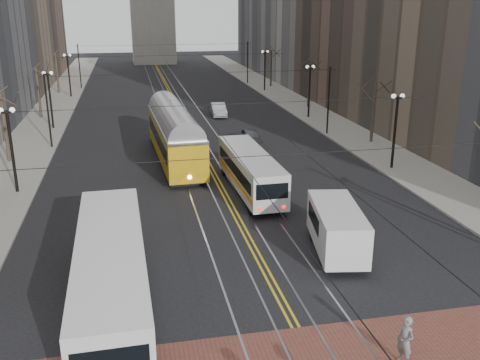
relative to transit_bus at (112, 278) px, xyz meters
name	(u,v)px	position (x,y,z in m)	size (l,w,h in m)	color
ground	(289,314)	(7.05, -1.64, -1.60)	(260.00, 260.00, 0.00)	black
sidewalk_left	(49,116)	(-7.95, 43.36, -1.52)	(5.00, 140.00, 0.15)	gray
sidewalk_right	(300,106)	(22.05, 43.36, -1.52)	(5.00, 140.00, 0.15)	gray
streetcar_rails	(180,111)	(7.05, 43.36, -1.60)	(4.80, 130.00, 0.02)	gray
centre_lines	(180,111)	(7.05, 43.36, -1.59)	(0.42, 130.00, 0.01)	gold
lamp_posts	(197,114)	(7.05, 27.11, 1.20)	(27.60, 57.20, 5.60)	black
street_trees	(189,102)	(7.05, 33.61, 1.20)	(31.68, 53.28, 5.60)	#382D23
trolley_wires	(189,93)	(7.05, 33.20, 2.17)	(25.96, 120.00, 6.60)	black
transit_bus	(112,278)	(0.00, 0.00, 0.00)	(2.67, 12.80, 3.20)	silver
streetcar	(175,139)	(4.55, 22.34, 0.18)	(2.80, 15.07, 3.55)	gold
rear_bus	(250,173)	(8.85, 13.50, -0.23)	(2.28, 10.48, 2.73)	silver
cargo_van	(337,231)	(11.05, 3.36, -0.35)	(2.17, 5.64, 2.49)	silver
sedan_grey	(251,137)	(11.75, 26.13, -0.88)	(1.70, 4.22, 1.44)	#45494E
sedan_silver	(218,110)	(11.05, 39.63, -0.86)	(1.56, 4.47, 1.47)	#A1A4A9
pedestrian_b	(405,341)	(10.10, -5.56, -0.64)	(0.69, 0.45, 1.89)	slate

